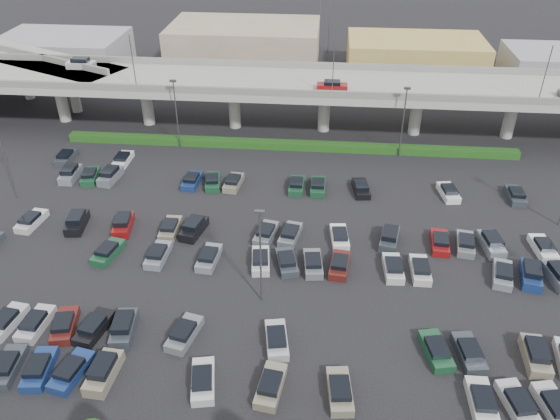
{
  "coord_description": "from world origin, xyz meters",
  "views": [
    {
      "loc": [
        5.37,
        -47.35,
        35.94
      ],
      "look_at": [
        0.6,
        5.09,
        2.0
      ],
      "focal_mm": 35.0,
      "sensor_mm": 36.0,
      "label": 1
    }
  ],
  "objects": [
    {
      "name": "hedge",
      "position": [
        0.0,
        25.0,
        0.55
      ],
      "size": [
        66.0,
        1.6,
        1.1
      ],
      "primitive_type": "cube",
      "color": "#133A11",
      "rests_on": "ground"
    },
    {
      "name": "ground",
      "position": [
        0.0,
        0.0,
        0.0
      ],
      "size": [
        280.0,
        280.0,
        0.0
      ],
      "primitive_type": "plane",
      "color": "black"
    },
    {
      "name": "overpass",
      "position": [
        -0.25,
        31.99,
        6.97
      ],
      "size": [
        150.0,
        13.0,
        15.8
      ],
      "color": "gray",
      "rests_on": "ground"
    },
    {
      "name": "light_poles",
      "position": [
        -4.13,
        2.0,
        6.24
      ],
      "size": [
        66.9,
        48.38,
        10.3
      ],
      "color": "#444449",
      "rests_on": "ground"
    },
    {
      "name": "on_ramp",
      "position": [
        -52.1,
        43.05,
        6.86
      ],
      "size": [
        50.93,
        30.13,
        8.8
      ],
      "color": "gray",
      "rests_on": "ground"
    },
    {
      "name": "distant_buildings",
      "position": [
        12.38,
        61.81,
        3.74
      ],
      "size": [
        138.0,
        24.0,
        9.0
      ],
      "color": "gray",
      "rests_on": "ground"
    },
    {
      "name": "parked_cars",
      "position": [
        -1.47,
        -3.92,
        0.59
      ],
      "size": [
        62.95,
        41.55,
        1.67
      ],
      "color": "slate",
      "rests_on": "ground"
    }
  ]
}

